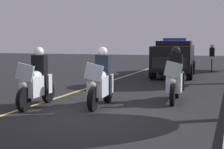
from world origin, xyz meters
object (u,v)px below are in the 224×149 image
Objects in this scene: police_motorcycle_lead_left at (37,83)px; police_motorcycle_trailing at (175,79)px; cyclist_background at (212,58)px; police_motorcycle_lead_right at (101,82)px; police_suv at (174,57)px.

police_motorcycle_trailing is at bearing 120.88° from police_motorcycle_lead_left.
cyclist_background is (-12.26, 0.38, 0.14)m from police_motorcycle_trailing.
police_motorcycle_lead_left and police_motorcycle_lead_right have the same top height.
police_motorcycle_lead_left is at bearing -69.54° from police_motorcycle_lead_right.
cyclist_background is (-13.78, 2.27, 0.14)m from police_motorcycle_lead_right.
police_motorcycle_lead_left is 1.22× the size of cyclist_background.
police_motorcycle_lead_left and police_motorcycle_trailing have the same top height.
police_suv reaches higher than police_motorcycle_trailing.
police_motorcycle_lead_right reaches higher than cyclist_background.
police_suv is at bearing 176.44° from police_motorcycle_lead_right.
cyclist_background is (-4.36, 1.69, -0.22)m from police_suv.
police_motorcycle_lead_left is 14.97m from cyclist_background.
police_suv is at bearing 167.04° from police_motorcycle_lead_left.
police_motorcycle_lead_left is at bearing -12.96° from police_suv.
police_motorcycle_lead_right is at bearing -3.56° from police_suv.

